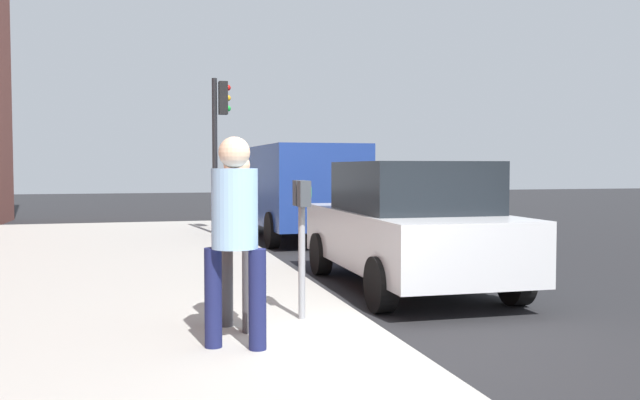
# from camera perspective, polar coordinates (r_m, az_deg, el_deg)

# --- Properties ---
(ground_plane) EXTENTS (80.00, 80.00, 0.00)m
(ground_plane) POSITION_cam_1_polar(r_m,az_deg,el_deg) (6.27, 6.69, -12.90)
(ground_plane) COLOR #232326
(ground_plane) RESTS_ON ground
(sidewalk_slab) EXTENTS (28.00, 6.00, 0.15)m
(sidewalk_slab) POSITION_cam_1_polar(r_m,az_deg,el_deg) (5.89, -22.43, -13.38)
(sidewalk_slab) COLOR #A8A59E
(sidewalk_slab) RESTS_ON ground_plane
(parking_meter) EXTENTS (0.36, 0.12, 1.41)m
(parking_meter) POSITION_cam_1_polar(r_m,az_deg,el_deg) (6.83, -1.55, -1.65)
(parking_meter) COLOR gray
(parking_meter) RESTS_ON sidewalk_slab
(pedestrian_at_meter) EXTENTS (0.46, 0.37, 1.69)m
(pedestrian_at_meter) POSITION_cam_1_polar(r_m,az_deg,el_deg) (6.43, -7.03, -2.24)
(pedestrian_at_meter) COLOR #47474C
(pedestrian_at_meter) RESTS_ON sidewalk_slab
(pedestrian_bystander) EXTENTS (0.39, 0.50, 1.80)m
(pedestrian_bystander) POSITION_cam_1_polar(r_m,az_deg,el_deg) (5.74, -7.23, -1.98)
(pedestrian_bystander) COLOR #191E4C
(pedestrian_bystander) RESTS_ON sidewalk_slab
(parked_sedan_near) EXTENTS (4.43, 2.02, 1.77)m
(parked_sedan_near) POSITION_cam_1_polar(r_m,az_deg,el_deg) (9.43, 7.45, -2.10)
(parked_sedan_near) COLOR silver
(parked_sedan_near) RESTS_ON ground_plane
(parked_van_far) EXTENTS (5.23, 2.18, 2.18)m
(parked_van_far) POSITION_cam_1_polar(r_m,az_deg,el_deg) (15.93, -1.96, 1.21)
(parked_van_far) COLOR navy
(parked_van_far) RESTS_ON ground_plane
(traffic_signal) EXTENTS (0.24, 0.44, 3.60)m
(traffic_signal) POSITION_cam_1_polar(r_m,az_deg,el_deg) (15.87, -8.54, 5.94)
(traffic_signal) COLOR black
(traffic_signal) RESTS_ON sidewalk_slab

